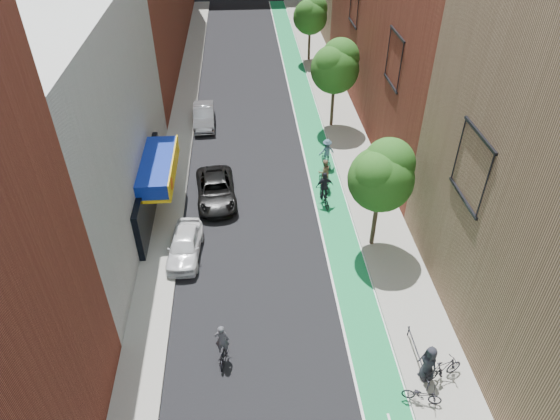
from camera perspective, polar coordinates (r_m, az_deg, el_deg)
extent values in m
cube|color=#167F44|center=(41.08, 3.15, 10.75)|extent=(2.00, 68.00, 0.01)
cube|color=gray|center=(41.03, -11.07, 10.17)|extent=(2.00, 68.00, 0.15)
cube|color=gray|center=(41.44, 6.64, 10.90)|extent=(3.00, 68.00, 0.15)
cube|color=silver|center=(29.09, -24.22, 8.82)|extent=(8.00, 20.00, 12.00)
cylinder|color=#332619|center=(27.20, 10.74, -1.31)|extent=(0.24, 0.24, 3.30)
sphere|color=#224E14|center=(25.62, 11.44, 3.46)|extent=(3.36, 3.36, 3.36)
sphere|color=#224E14|center=(25.58, 12.34, 5.20)|extent=(2.64, 2.64, 2.64)
sphere|color=#224E14|center=(25.04, 11.07, 3.97)|extent=(2.40, 2.40, 2.40)
cylinder|color=#332619|center=(38.79, 6.00, 11.76)|extent=(0.24, 0.24, 3.47)
sphere|color=#224E14|center=(37.65, 6.28, 15.69)|extent=(3.53, 3.53, 3.53)
sphere|color=#224E14|center=(37.73, 6.91, 16.93)|extent=(2.77, 2.77, 2.77)
sphere|color=#224E14|center=(37.14, 5.94, 16.24)|extent=(2.52, 2.52, 2.52)
cylinder|color=#332619|center=(51.66, 3.35, 18.34)|extent=(0.24, 0.24, 3.19)
sphere|color=#224E14|center=(50.86, 3.46, 21.16)|extent=(3.25, 3.25, 3.25)
sphere|color=#224E14|center=(51.02, 3.93, 22.00)|extent=(2.55, 2.55, 2.55)
sphere|color=#224E14|center=(50.41, 3.17, 21.57)|extent=(2.32, 2.32, 2.32)
imported|color=white|center=(27.18, -10.83, -3.97)|extent=(1.92, 4.23, 1.41)
imported|color=black|center=(31.00, -7.34, 2.27)|extent=(2.74, 5.21, 1.40)
imported|color=gray|center=(39.74, -8.69, 10.58)|extent=(1.73, 4.51, 1.47)
imported|color=black|center=(22.49, -6.52, -15.90)|extent=(0.73, 1.65, 0.84)
imported|color=#47474E|center=(21.95, -6.66, -14.50)|extent=(0.65, 0.46, 1.66)
imported|color=black|center=(31.93, 5.04, 3.24)|extent=(0.84, 1.81, 1.05)
imported|color=#8A7251|center=(31.64, 5.08, 4.35)|extent=(0.94, 0.80, 1.70)
imported|color=black|center=(30.60, 5.07, 1.45)|extent=(0.88, 1.91, 0.97)
imported|color=black|center=(30.23, 5.12, 2.76)|extent=(1.13, 0.59, 1.84)
imported|color=black|center=(34.20, 5.32, 5.64)|extent=(0.82, 1.62, 0.94)
imported|color=#43647A|center=(33.92, 5.37, 6.76)|extent=(1.20, 0.87, 1.67)
imported|color=black|center=(22.56, 18.14, -16.87)|extent=(1.90, 1.04, 1.10)
imported|color=black|center=(21.79, 15.92, -19.62)|extent=(1.66, 1.02, 0.82)
imported|color=black|center=(22.10, 16.62, -16.42)|extent=(0.87, 1.04, 1.82)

